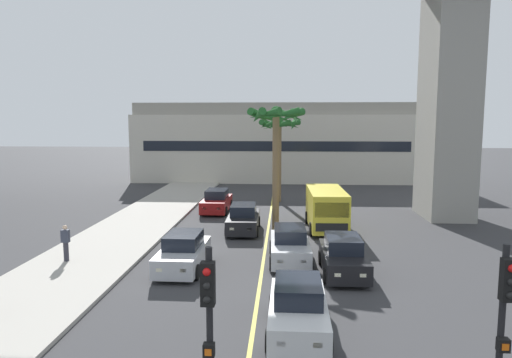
{
  "coord_description": "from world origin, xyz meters",
  "views": [
    {
      "loc": [
        0.91,
        -1.11,
        6.35
      ],
      "look_at": [
        0.0,
        14.0,
        4.45
      ],
      "focal_mm": 32.92,
      "sensor_mm": 36.0,
      "label": 1
    }
  ],
  "objects": [
    {
      "name": "sidewalk_left",
      "position": [
        -8.0,
        16.0,
        0.07
      ],
      "size": [
        4.8,
        80.0,
        0.15
      ],
      "primitive_type": "cube",
      "color": "#ADA89E",
      "rests_on": "ground"
    },
    {
      "name": "lane_stripe_center",
      "position": [
        0.0,
        24.0,
        0.0
      ],
      "size": [
        0.14,
        56.0,
        0.01
      ],
      "primitive_type": "cube",
      "color": "#DBCC4C",
      "rests_on": "ground"
    },
    {
      "name": "pier_building_backdrop",
      "position": [
        0.0,
        49.35,
        3.99
      ],
      "size": [
        29.45,
        8.04,
        8.11
      ],
      "color": "beige",
      "rests_on": "ground"
    },
    {
      "name": "car_queue_front",
      "position": [
        3.39,
        17.98,
        0.72
      ],
      "size": [
        1.85,
        4.11,
        1.56
      ],
      "color": "black",
      "rests_on": "ground"
    },
    {
      "name": "car_queue_second",
      "position": [
        1.36,
        12.42,
        0.72
      ],
      "size": [
        1.87,
        4.12,
        1.56
      ],
      "color": "white",
      "rests_on": "ground"
    },
    {
      "name": "car_queue_third",
      "position": [
        -3.37,
        18.15,
        0.72
      ],
      "size": [
        1.88,
        4.12,
        1.56
      ],
      "color": "#B7BABF",
      "rests_on": "ground"
    },
    {
      "name": "car_queue_fourth",
      "position": [
        1.2,
        19.58,
        0.72
      ],
      "size": [
        1.92,
        4.15,
        1.56
      ],
      "color": "#B7BABF",
      "rests_on": "ground"
    },
    {
      "name": "car_queue_fifth",
      "position": [
        -3.77,
        30.85,
        0.72
      ],
      "size": [
        1.88,
        4.13,
        1.56
      ],
      "color": "maroon",
      "rests_on": "ground"
    },
    {
      "name": "car_queue_sixth",
      "position": [
        -1.4,
        25.18,
        0.72
      ],
      "size": [
        1.89,
        4.13,
        1.56
      ],
      "color": "black",
      "rests_on": "ground"
    },
    {
      "name": "delivery_van",
      "position": [
        3.38,
        25.92,
        1.29
      ],
      "size": [
        2.26,
        5.3,
        2.36
      ],
      "color": "yellow",
      "rests_on": "ground"
    },
    {
      "name": "traffic_light_median_near",
      "position": [
        -0.37,
        6.56,
        2.71
      ],
      "size": [
        0.24,
        0.37,
        4.2
      ],
      "color": "black",
      "rests_on": "ground"
    },
    {
      "name": "traffic_light_right_far_corner",
      "position": [
        4.82,
        7.06,
        2.71
      ],
      "size": [
        0.24,
        0.37,
        4.2
      ],
      "color": "black",
      "rests_on": "ground"
    },
    {
      "name": "palm_tree_near_median",
      "position": [
        0.54,
        35.3,
        5.47
      ],
      "size": [
        3.35,
        3.37,
        6.52
      ],
      "color": "brown",
      "rests_on": "ground"
    },
    {
      "name": "palm_tree_mid_median",
      "position": [
        0.43,
        25.65,
        5.93
      ],
      "size": [
        3.33,
        3.34,
        7.16
      ],
      "color": "brown",
      "rests_on": "ground"
    },
    {
      "name": "pedestrian_far_along",
      "position": [
        -8.71,
        18.56,
        1.0
      ],
      "size": [
        0.34,
        0.22,
        1.62
      ],
      "color": "#2D2D38",
      "rests_on": "sidewalk_left"
    }
  ]
}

